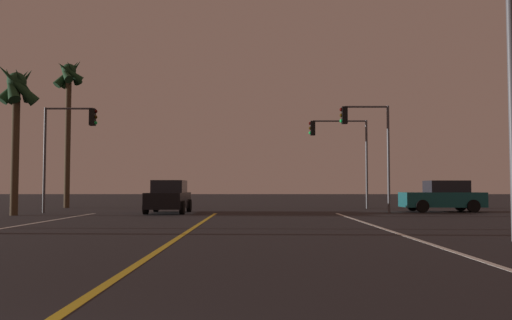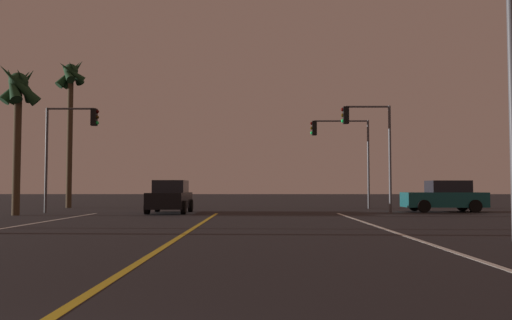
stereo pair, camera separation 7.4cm
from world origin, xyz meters
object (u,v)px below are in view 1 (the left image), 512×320
traffic_light_near_right (367,134)px  palm_tree_left_far (70,88)px  street_lamp_right_near (490,29)px  palm_tree_left_mid (18,96)px  car_oncoming (170,197)px  car_crossing_side (444,197)px  traffic_light_near_left (71,135)px  traffic_light_far_right (340,142)px

traffic_light_near_right → palm_tree_left_far: size_ratio=0.57×
street_lamp_right_near → palm_tree_left_mid: street_lamp_right_near is taller
palm_tree_left_mid → palm_tree_left_far: (-0.78, 9.27, 2.10)m
car_oncoming → palm_tree_left_mid: bearing=-71.1°
street_lamp_right_near → palm_tree_left_far: size_ratio=0.85×
car_oncoming → palm_tree_left_far: bearing=-131.6°
palm_tree_left_mid → car_crossing_side: bearing=9.8°
car_crossing_side → palm_tree_left_far: bearing=-13.8°
traffic_light_near_right → palm_tree_left_mid: palm_tree_left_mid is taller
car_oncoming → traffic_light_near_left: traffic_light_near_left is taller
car_crossing_side → palm_tree_left_far: (-22.48, 5.51, 7.01)m
traffic_light_near_right → car_crossing_side: bearing=-163.9°
traffic_light_near_left → palm_tree_left_mid: (-1.71, -2.47, 1.66)m
traffic_light_near_left → street_lamp_right_near: bearing=-43.0°
car_crossing_side → traffic_light_near_left: traffic_light_near_left is taller
traffic_light_near_right → palm_tree_left_far: bearing=-20.6°
traffic_light_near_right → palm_tree_left_far: palm_tree_left_far is taller
car_oncoming → palm_tree_left_mid: palm_tree_left_mid is taller
traffic_light_far_right → palm_tree_left_far: (-17.47, 1.29, 3.69)m
car_crossing_side → traffic_light_far_right: bearing=-40.1°
palm_tree_left_far → street_lamp_right_near: bearing=-49.7°
traffic_light_near_right → street_lamp_right_near: (0.11, -14.61, 1.19)m
traffic_light_near_left → traffic_light_far_right: 15.96m
traffic_light_near_right → street_lamp_right_near: 14.66m
car_oncoming → traffic_light_far_right: traffic_light_far_right is taller
traffic_light_far_right → street_lamp_right_near: bearing=91.9°
car_crossing_side → street_lamp_right_near: street_lamp_right_near is taller
car_crossing_side → traffic_light_far_right: size_ratio=0.78×
traffic_light_far_right → palm_tree_left_far: size_ratio=0.56×
car_crossing_side → traffic_light_near_right: bearing=16.1°
street_lamp_right_near → palm_tree_left_far: bearing=-49.7°
car_crossing_side → palm_tree_left_far: palm_tree_left_far is taller
car_crossing_side → traffic_light_near_right: traffic_light_near_right is taller
car_crossing_side → street_lamp_right_near: bearing=74.8°
car_crossing_side → street_lamp_right_near: size_ratio=0.51×
palm_tree_left_far → traffic_light_near_right: bearing=-20.6°
car_crossing_side → palm_tree_left_far: 24.18m
traffic_light_far_right → car_crossing_side: bearing=139.9°
car_crossing_side → traffic_light_near_right: (-4.45, -1.29, 3.31)m
car_crossing_side → traffic_light_near_left: size_ratio=0.78×
street_lamp_right_near → palm_tree_left_mid: (-17.37, 12.14, 0.42)m
street_lamp_right_near → palm_tree_left_far: palm_tree_left_far is taller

